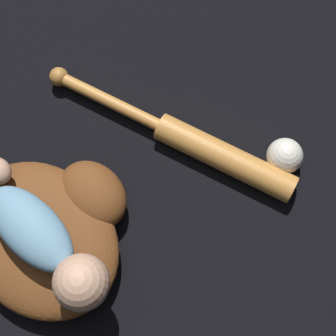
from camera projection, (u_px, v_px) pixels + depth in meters
ground_plane at (21, 254)px, 1.14m from camera, size 6.00×6.00×0.00m
baseball_glove at (49, 231)px, 1.11m from camera, size 0.40×0.38×0.09m
baby_figure at (44, 243)px, 1.01m from camera, size 0.36×0.17×0.10m
baseball_bat at (199, 145)px, 1.19m from camera, size 0.52×0.34×0.06m
baseball at (285, 156)px, 1.17m from camera, size 0.08×0.08×0.08m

